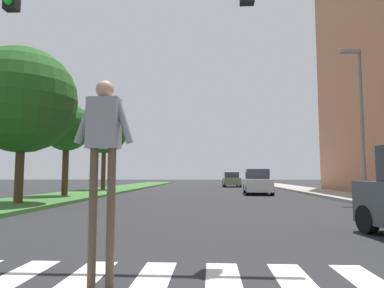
{
  "coord_description": "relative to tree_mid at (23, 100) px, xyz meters",
  "views": [
    {
      "loc": [
        0.3,
        2.84,
        1.33
      ],
      "look_at": [
        -0.33,
        14.14,
        2.35
      ],
      "focal_mm": 32.04,
      "sensor_mm": 36.0,
      "label": 1
    }
  ],
  "objects": [
    {
      "name": "pedestrian_performer",
      "position": [
        6.87,
        -10.14,
        -2.91
      ],
      "size": [
        0.75,
        0.25,
        2.49
      ],
      "color": "brown",
      "rests_on": "ground_plane"
    },
    {
      "name": "tree_far",
      "position": [
        -0.33,
        5.36,
        -0.46
      ],
      "size": [
        2.83,
        2.83,
        5.42
      ],
      "color": "#4C3823",
      "rests_on": "median_strip"
    },
    {
      "name": "median_strip",
      "position": [
        -0.33,
        10.95,
        -4.5
      ],
      "size": [
        4.18,
        64.0,
        0.15
      ],
      "primitive_type": "cube",
      "color": "#386B2D",
      "rests_on": "ground_plane"
    },
    {
      "name": "crosswalk",
      "position": [
        7.88,
        -10.01,
        -4.57
      ],
      "size": [
        6.75,
        2.2,
        0.01
      ],
      "color": "silver",
      "rests_on": "ground_plane"
    },
    {
      "name": "traffic_light_gantry",
      "position": [
        4.05,
        -7.68,
        -0.21
      ],
      "size": [
        8.85,
        0.3,
        6.0
      ],
      "color": "gold",
      "rests_on": "median_strip"
    },
    {
      "name": "ground_plane",
      "position": [
        7.88,
        12.95,
        -4.57
      ],
      "size": [
        140.0,
        140.0,
        0.0
      ],
      "primitive_type": "plane",
      "color": "#262628"
    },
    {
      "name": "sedan_midblock",
      "position": [
        11.41,
        10.15,
        -3.77
      ],
      "size": [
        2.03,
        4.63,
        1.73
      ],
      "color": "silver",
      "rests_on": "ground_plane"
    },
    {
      "name": "street_lamp_right",
      "position": [
        15.58,
        3.01,
        0.02
      ],
      "size": [
        1.02,
        0.24,
        7.5
      ],
      "color": "slate",
      "rests_on": "sidewalk_right"
    },
    {
      "name": "tree_distant",
      "position": [
        -0.73,
        13.7,
        0.49
      ],
      "size": [
        3.92,
        3.92,
        6.9
      ],
      "color": "#4C3823",
      "rests_on": "median_strip"
    },
    {
      "name": "tree_mid",
      "position": [
        0.0,
        0.0,
        0.0
      ],
      "size": [
        4.62,
        4.62,
        6.74
      ],
      "color": "#4C3823",
      "rests_on": "median_strip"
    },
    {
      "name": "sedan_distant",
      "position": [
        10.46,
        24.6,
        -3.81
      ],
      "size": [
        1.94,
        4.12,
        1.64
      ],
      "color": "gray",
      "rests_on": "ground_plane"
    },
    {
      "name": "sidewalk_right",
      "position": [
        16.18,
        10.95,
        -4.5
      ],
      "size": [
        3.0,
        64.0,
        0.15
      ],
      "primitive_type": "cube",
      "color": "#9E9991",
      "rests_on": "ground_plane"
    }
  ]
}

